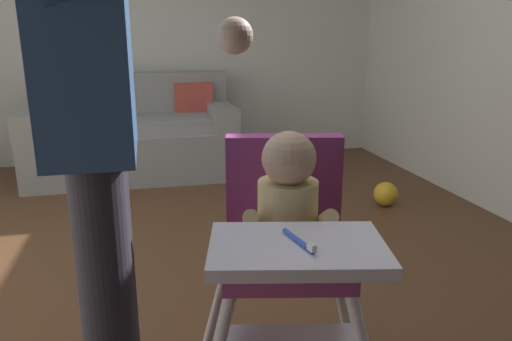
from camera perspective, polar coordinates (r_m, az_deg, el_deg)
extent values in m
cube|color=brown|center=(2.34, -7.91, -15.53)|extent=(5.85, 6.95, 0.10)
cube|color=silver|center=(4.71, -11.77, 16.93)|extent=(5.05, 0.06, 2.58)
cube|color=gray|center=(4.24, -14.40, 2.07)|extent=(1.70, 0.84, 0.40)
cube|color=gray|center=(4.49, -14.70, 8.37)|extent=(1.70, 0.22, 0.46)
cube|color=gray|center=(4.27, -24.94, 5.32)|extent=(0.20, 0.84, 0.20)
cube|color=gray|center=(4.23, -4.27, 6.63)|extent=(0.20, 0.84, 0.20)
cube|color=gray|center=(4.16, -19.54, 5.01)|extent=(0.64, 0.60, 0.11)
cube|color=gray|center=(4.14, -9.72, 5.64)|extent=(0.64, 0.60, 0.11)
cube|color=#B24238|center=(4.38, -7.45, 8.18)|extent=(0.35, 0.13, 0.34)
cylinder|color=white|center=(1.75, -4.56, -15.45)|extent=(0.14, 0.19, 0.51)
cylinder|color=white|center=(1.78, 10.23, -15.14)|extent=(0.19, 0.14, 0.51)
cube|color=#973876|center=(1.43, 3.64, -10.48)|extent=(0.43, 0.43, 0.05)
cube|color=#973876|center=(1.50, 3.31, -1.69)|extent=(0.37, 0.14, 0.31)
cube|color=white|center=(1.10, 4.98, -9.37)|extent=(0.45, 0.34, 0.03)
cube|color=white|center=(1.44, 3.85, -19.40)|extent=(0.41, 0.18, 0.02)
cylinder|color=#E8CB80|center=(1.36, 3.80, -5.73)|extent=(0.20, 0.20, 0.22)
sphere|color=tan|center=(1.29, 3.98, 1.45)|extent=(0.15, 0.15, 0.15)
cylinder|color=#E8CB80|center=(1.31, -0.65, -5.95)|extent=(0.07, 0.15, 0.10)
cylinder|color=#E8CB80|center=(1.33, 8.49, -5.83)|extent=(0.07, 0.15, 0.10)
cylinder|color=blue|center=(1.09, 5.09, -8.37)|extent=(0.04, 0.13, 0.01)
cube|color=white|center=(1.04, 6.71, -9.13)|extent=(0.02, 0.03, 0.02)
cylinder|color=#33303C|center=(1.38, -17.22, -16.50)|extent=(0.14, 0.14, 0.87)
cylinder|color=#33303C|center=(1.48, -16.92, -14.06)|extent=(0.14, 0.14, 0.87)
cube|color=#335382|center=(1.24, -19.82, 15.33)|extent=(0.20, 0.40, 0.58)
sphere|color=beige|center=(1.07, -2.56, 15.86)|extent=(0.08, 0.08, 0.08)
cylinder|color=#335382|center=(1.48, -18.78, 15.31)|extent=(0.07, 0.07, 0.53)
sphere|color=gold|center=(3.51, 15.30, -2.73)|extent=(0.17, 0.17, 0.17)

